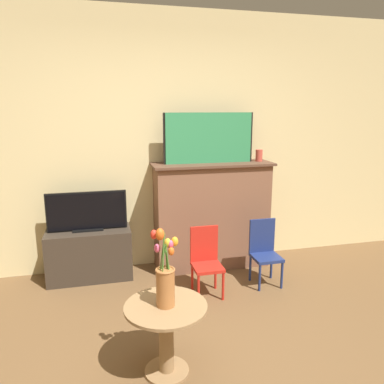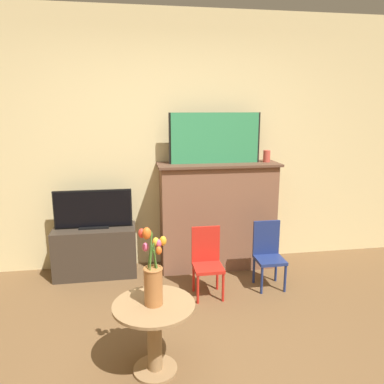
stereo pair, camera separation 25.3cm
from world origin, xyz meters
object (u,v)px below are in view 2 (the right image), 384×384
tv_monitor (93,210)px  painting (215,138)px  chair_red (207,259)px  chair_blue (268,252)px  vase_tulips (153,277)px

tv_monitor → painting: bearing=0.8°
chair_red → tv_monitor: bearing=150.3°
painting → chair_red: size_ratio=1.50×
tv_monitor → chair_red: tv_monitor is taller
painting → tv_monitor: bearing=-179.2°
tv_monitor → chair_red: (1.06, -0.61, -0.35)m
painting → tv_monitor: painting is taller
chair_red → chair_blue: (0.62, 0.08, 0.00)m
chair_blue → chair_red: bearing=-172.8°
painting → chair_blue: size_ratio=1.50×
painting → chair_blue: bearing=-52.4°
chair_red → vase_tulips: vase_tulips is taller
chair_red → chair_blue: size_ratio=1.00×
vase_tulips → tv_monitor: bearing=107.8°
chair_blue → painting: bearing=127.6°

